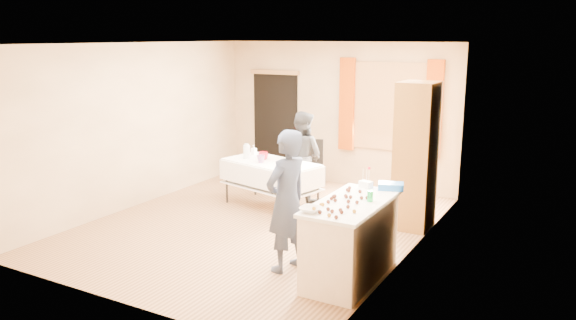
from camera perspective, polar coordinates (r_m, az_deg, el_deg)
The scene contains 29 objects.
floor at distance 8.26m, azimuth -3.08°, elevation -6.68°, with size 4.50×5.50×0.02m, color #9E7047.
ceiling at distance 7.80m, azimuth -3.31°, elevation 11.82°, with size 4.50×5.50×0.02m, color white.
wall_back at distance 10.33m, azimuth 5.05°, elevation 4.68°, with size 4.50×0.02×2.60m, color tan.
wall_front at distance 5.84m, azimuth -17.84°, elevation -2.03°, with size 4.50×0.02×2.60m, color tan.
wall_left at distance 9.32m, azimuth -15.04°, elevation 3.44°, with size 0.02×5.50×2.60m, color tan.
wall_right at distance 7.00m, azimuth 12.65°, elevation 0.64°, with size 0.02×5.50×2.60m, color tan.
window_frame at distance 9.90m, azimuth 10.28°, elevation 5.36°, with size 1.32×0.06×1.52m, color olive.
window_pane at distance 9.89m, azimuth 10.25°, elevation 5.35°, with size 1.20×0.02×1.40m, color white.
curtain_left at distance 10.14m, azimuth 6.00°, elevation 5.65°, with size 0.28×0.06×1.65m, color #9C3A05.
curtain_right at distance 9.63m, azimuth 14.58°, elevation 4.96°, with size 0.28×0.06×1.65m, color #9C3A05.
doorway at distance 10.94m, azimuth -1.28°, elevation 3.58°, with size 0.95×0.04×2.00m, color black.
door_lintel at distance 10.80m, azimuth -1.39°, elevation 8.91°, with size 1.05×0.06×0.08m, color olive.
cabinet at distance 8.10m, azimuth 12.85°, elevation 0.38°, with size 0.50×0.60×2.09m, color brown.
counter at distance 6.41m, azimuth 6.38°, elevation -8.12°, with size 0.68×1.44×0.91m.
party_table at distance 8.97m, azimuth -1.72°, elevation -2.06°, with size 1.72×1.15×0.75m.
chair at distance 9.85m, azimuth 2.33°, elevation -1.73°, with size 0.48×0.48×0.93m.
girl at distance 6.49m, azimuth -0.13°, elevation -4.20°, with size 0.54×0.69×1.68m, color #262E44.
woman at distance 9.30m, azimuth 1.47°, elevation 0.40°, with size 0.82×0.70×1.50m, color black.
soda_can at distance 6.28m, azimuth 8.34°, elevation -3.65°, with size 0.07×0.07×0.12m, color green.
mixing_bowl at distance 5.86m, azimuth 2.30°, elevation -5.06°, with size 0.23×0.23×0.05m, color white.
foam_block at distance 6.84m, azimuth 7.91°, elevation -2.47°, with size 0.15×0.10×0.08m, color white.
blue_basket at distance 6.81m, azimuth 10.41°, elevation -2.62°, with size 0.30×0.20×0.08m, color blue.
pitcher at distance 9.11m, azimuth -4.22°, elevation 0.83°, with size 0.11×0.11×0.22m, color silver.
cup_red at distance 9.05m, azimuth -2.53°, elevation 0.45°, with size 0.16×0.16×0.12m, color red.
cup_rainbow at distance 8.81m, azimuth -2.77°, elevation 0.11°, with size 0.17×0.17×0.12m, color red.
small_bowl at distance 8.76m, azimuth 0.26°, elevation -0.18°, with size 0.21×0.21×0.05m, color white.
pastry_tray at distance 8.47m, azimuth 0.26°, elevation -0.74°, with size 0.28×0.20×0.02m, color white.
bottle at distance 9.40m, azimuth -3.49°, elevation 1.03°, with size 0.08×0.08×0.16m, color white.
cake_balls at distance 6.17m, azimuth 5.36°, elevation -4.24°, with size 0.45×1.13×0.04m.
Camera 1 is at (4.18, -6.58, 2.71)m, focal length 35.00 mm.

